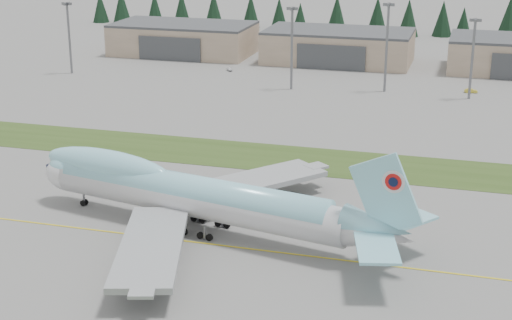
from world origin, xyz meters
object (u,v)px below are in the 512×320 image
(hangar_center, at_px, (338,46))
(service_vehicle_b, at_px, (471,93))
(hangar_left, at_px, (183,39))
(service_vehicle_a, at_px, (230,71))
(boeing_747_freighter, at_px, (192,195))

(hangar_center, xyz_separation_m, service_vehicle_b, (43.87, -33.00, -5.39))
(hangar_center, bearing_deg, hangar_left, 180.00)
(service_vehicle_a, bearing_deg, service_vehicle_b, -39.20)
(service_vehicle_b, bearing_deg, hangar_center, 48.72)
(service_vehicle_a, relative_size, service_vehicle_b, 0.88)
(boeing_747_freighter, bearing_deg, service_vehicle_b, 81.21)
(boeing_747_freighter, xyz_separation_m, service_vehicle_b, (41.70, 111.94, -6.02))
(boeing_747_freighter, height_order, hangar_center, boeing_747_freighter)
(hangar_center, bearing_deg, service_vehicle_b, -36.95)
(hangar_center, height_order, service_vehicle_b, hangar_center)
(boeing_747_freighter, xyz_separation_m, hangar_center, (-2.17, 144.94, -0.63))
(boeing_747_freighter, bearing_deg, hangar_center, 102.50)
(hangar_center, bearing_deg, service_vehicle_a, -142.43)
(hangar_left, bearing_deg, hangar_center, 0.00)
(boeing_747_freighter, distance_m, service_vehicle_a, 125.92)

